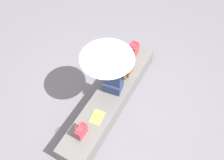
{
  "coord_description": "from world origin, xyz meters",
  "views": [
    {
      "loc": [
        -2.26,
        -1.28,
        4.36
      ],
      "look_at": [
        0.06,
        0.01,
        0.77
      ],
      "focal_mm": 39.65,
      "sensor_mm": 36.0,
      "label": 1
    }
  ],
  "objects_px": {
    "person_seated": "(113,76)",
    "parasol": "(107,53)",
    "handbag_black": "(127,67)",
    "tote_bag_canvas": "(133,50)",
    "magazine": "(97,117)",
    "shoulder_bag_spare": "(81,131)"
  },
  "relations": [
    {
      "from": "handbag_black",
      "to": "magazine",
      "type": "bearing_deg",
      "value": 179.71
    },
    {
      "from": "parasol",
      "to": "shoulder_bag_spare",
      "type": "height_order",
      "value": "parasol"
    },
    {
      "from": "shoulder_bag_spare",
      "to": "magazine",
      "type": "relative_size",
      "value": 0.94
    },
    {
      "from": "tote_bag_canvas",
      "to": "handbag_black",
      "type": "bearing_deg",
      "value": -167.54
    },
    {
      "from": "tote_bag_canvas",
      "to": "person_seated",
      "type": "bearing_deg",
      "value": -176.96
    },
    {
      "from": "person_seated",
      "to": "tote_bag_canvas",
      "type": "height_order",
      "value": "person_seated"
    },
    {
      "from": "magazine",
      "to": "person_seated",
      "type": "bearing_deg",
      "value": -2.96
    },
    {
      "from": "handbag_black",
      "to": "magazine",
      "type": "distance_m",
      "value": 1.18
    },
    {
      "from": "person_seated",
      "to": "magazine",
      "type": "distance_m",
      "value": 0.79
    },
    {
      "from": "tote_bag_canvas",
      "to": "shoulder_bag_spare",
      "type": "height_order",
      "value": "tote_bag_canvas"
    },
    {
      "from": "handbag_black",
      "to": "shoulder_bag_spare",
      "type": "distance_m",
      "value": 1.57
    },
    {
      "from": "parasol",
      "to": "tote_bag_canvas",
      "type": "xyz_separation_m",
      "value": [
        1.06,
        -0.02,
        -0.88
      ]
    },
    {
      "from": "handbag_black",
      "to": "person_seated",
      "type": "bearing_deg",
      "value": 172.94
    },
    {
      "from": "parasol",
      "to": "tote_bag_canvas",
      "type": "bearing_deg",
      "value": -0.96
    },
    {
      "from": "parasol",
      "to": "magazine",
      "type": "distance_m",
      "value": 1.21
    },
    {
      "from": "shoulder_bag_spare",
      "to": "person_seated",
      "type": "bearing_deg",
      "value": -0.25
    },
    {
      "from": "shoulder_bag_spare",
      "to": "parasol",
      "type": "bearing_deg",
      "value": 3.68
    },
    {
      "from": "person_seated",
      "to": "parasol",
      "type": "bearing_deg",
      "value": 140.46
    },
    {
      "from": "parasol",
      "to": "shoulder_bag_spare",
      "type": "bearing_deg",
      "value": -176.32
    },
    {
      "from": "handbag_black",
      "to": "tote_bag_canvas",
      "type": "distance_m",
      "value": 0.51
    },
    {
      "from": "person_seated",
      "to": "tote_bag_canvas",
      "type": "bearing_deg",
      "value": 3.04
    },
    {
      "from": "person_seated",
      "to": "parasol",
      "type": "xyz_separation_m",
      "value": [
        -0.08,
        0.07,
        0.65
      ]
    }
  ]
}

